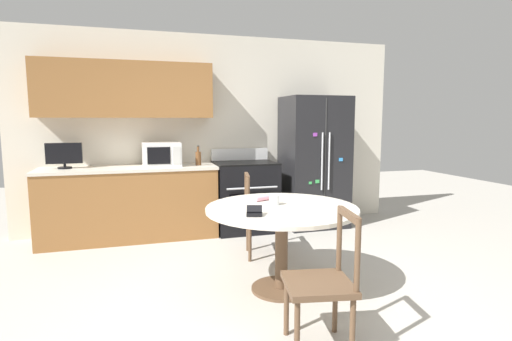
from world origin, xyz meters
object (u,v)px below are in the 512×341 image
Objects in this scene: refrigerator at (314,162)px; counter_bottle at (198,158)px; dining_chair_near at (323,283)px; dining_chair_far at (262,217)px; microwave at (162,154)px; oven_range at (245,196)px; wallet at (254,212)px; candle_glass at (274,201)px; countertop_tv at (64,155)px.

refrigerator reaches higher than counter_bottle.
dining_chair_far is at bearing 5.32° from dining_chair_near.
microwave reaches higher than dining_chair_near.
oven_range is at bearing -1.68° from microwave.
dining_chair_far is 5.80× the size of wallet.
dining_chair_far is at bearing -62.29° from counter_bottle.
oven_range is 1.89m from candle_glass.
counter_bottle is at bearing -177.19° from oven_range.
microwave is 3.00× the size of wallet.
countertop_tv is 1.58m from counter_bottle.
dining_chair_far is (0.98, -1.07, -0.61)m from microwave.
dining_chair_far is at bearing -28.08° from countertop_tv.
counter_bottle is 1.62× the size of wallet.
refrigerator is 1.55m from dining_chair_far.
refrigerator reaches higher than dining_chair_near.
counter_bottle is 2.90m from dining_chair_near.
countertop_tv reaches higher than candle_glass.
dining_chair_near reaches higher than wallet.
oven_range is 12.29× the size of candle_glass.
oven_range is at bearing 2.81° from counter_bottle.
refrigerator is 3.18m from countertop_tv.
counter_bottle is at bearing -7.86° from microwave.
dining_chair_far is (0.53, -1.01, -0.56)m from counter_bottle.
wallet is (-0.27, -0.32, -0.01)m from candle_glass.
countertop_tv reaches higher than counter_bottle.
dining_chair_far is (-0.09, -1.04, -0.03)m from oven_range.
microwave is 1.85× the size of counter_bottle.
oven_range reaches higher than dining_chair_near.
dining_chair_near is at bearing 6.71° from dining_chair_far.
dining_chair_near is (0.38, -2.82, -0.56)m from counter_bottle.
oven_range is 0.82m from counter_bottle.
oven_range reaches higher than wallet.
dining_chair_far reaches higher than candle_glass.
refrigerator is 4.47× the size of countertop_tv.
candle_glass reaches higher than wallet.
countertop_tv is (-3.18, 0.10, 0.17)m from refrigerator.
refrigerator is at bearing -1.84° from countertop_tv.
countertop_tv reaches higher than microwave.
dining_chair_near is at bearing -94.86° from oven_range.
dining_chair_near is at bearing -90.79° from candle_glass.
oven_range is 2.32× the size of microwave.
candle_glass is (-0.14, -0.81, 0.34)m from dining_chair_far.
counter_bottle reaches higher than wallet.
counter_bottle is 2.87× the size of candle_glass.
refrigerator is 1.66× the size of oven_range.
candle_glass is at bearing -77.81° from counter_bottle.
wallet is (-1.49, -2.15, -0.13)m from refrigerator.
refrigerator reaches higher than microwave.
oven_range is 2.27m from countertop_tv.
dining_chair_near is 5.80× the size of wallet.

